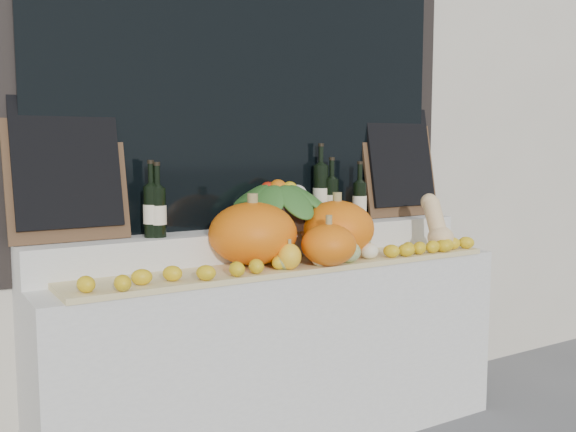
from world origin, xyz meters
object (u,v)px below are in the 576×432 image
Objects in this scene: pumpkin_left at (253,233)px; produce_bowl at (278,203)px; butternut_squash at (437,225)px; wine_bottle_tall at (321,193)px; pumpkin_right at (337,229)px.

pumpkin_left is 0.69× the size of produce_bowl.
pumpkin_left is 1.04m from butternut_squash.
pumpkin_right is at bearing -107.51° from wine_bottle_tall.
butternut_squash reaches higher than pumpkin_right.
produce_bowl is at bearing -170.19° from wine_bottle_tall.
pumpkin_left is at bearing -156.42° from wine_bottle_tall.
wine_bottle_tall is (-0.51, 0.34, 0.16)m from butternut_squash.
produce_bowl is 0.30m from wine_bottle_tall.
butternut_squash is at bearing -5.86° from pumpkin_left.
produce_bowl is (-0.21, 0.21, 0.12)m from pumpkin_right.
pumpkin_right is 0.32m from wine_bottle_tall.
pumpkin_left is at bearing 175.74° from pumpkin_right.
pumpkin_left is 0.45m from pumpkin_right.
wine_bottle_tall reaches higher than pumpkin_right.
wine_bottle_tall is at bearing 9.81° from produce_bowl.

